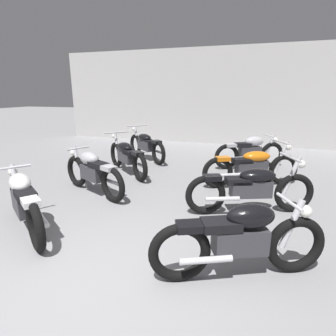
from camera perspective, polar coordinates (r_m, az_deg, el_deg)
name	(u,v)px	position (r m, az deg, el deg)	size (l,w,h in m)	color
ground_plane	(81,289)	(3.24, -17.50, -22.79)	(60.00, 60.00, 0.00)	gray
back_wall	(217,97)	(11.05, 10.21, 14.34)	(12.98, 0.24, 3.60)	#BCBAB7
motorcycle_left_row_0	(24,201)	(4.47, -27.71, -6.11)	(1.68, 1.21, 0.88)	black
motorcycle_left_row_1	(93,171)	(5.62, -15.38, -0.69)	(1.83, 0.94, 0.88)	black
motorcycle_left_row_2	(127,156)	(6.89, -8.57, 2.56)	(1.71, 1.50, 0.97)	black
motorcycle_left_row_3	(146,145)	(8.28, -4.60, 4.85)	(1.73, 1.49, 0.97)	black
motorcycle_right_row_0	(241,239)	(3.13, 14.88, -13.95)	(1.83, 0.94, 0.88)	black
motorcycle_right_row_1	(252,187)	(4.74, 16.93, -3.87)	(2.05, 1.01, 0.97)	black
motorcycle_right_row_2	(252,166)	(6.13, 17.04, 0.44)	(1.97, 1.15, 0.97)	black
motorcycle_right_row_3	(250,151)	(7.64, 16.69, 3.40)	(1.77, 1.07, 0.88)	black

